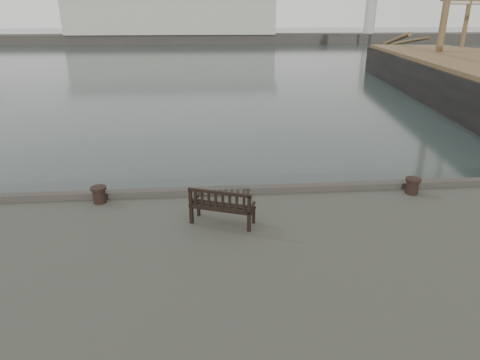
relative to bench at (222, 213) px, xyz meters
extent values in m
plane|color=black|center=(1.20, 2.08, -1.86)|extent=(400.00, 400.00, 0.00)
cube|color=#383530|center=(1.20, 94.08, -0.86)|extent=(140.00, 8.00, 2.00)
cube|color=#9C9C91|center=(-6.80, 94.08, 4.14)|extent=(46.00, 9.00, 8.00)
cylinder|color=#9C9C91|center=(39.20, 94.08, 4.14)|extent=(2.40, 2.40, 8.00)
cube|color=black|center=(0.01, 0.03, 0.15)|extent=(1.70, 1.11, 0.04)
cube|color=black|center=(-0.08, -0.19, 0.39)|extent=(1.52, 0.65, 0.48)
cube|color=black|center=(0.01, 0.03, -0.07)|extent=(1.57, 0.99, 0.44)
cylinder|color=black|center=(-3.36, 1.58, -0.06)|extent=(0.59, 0.59, 0.46)
cylinder|color=black|center=(5.64, 1.44, -0.06)|extent=(0.50, 0.50, 0.47)
camera|label=1|loc=(-0.40, -9.65, 4.66)|focal=32.00mm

